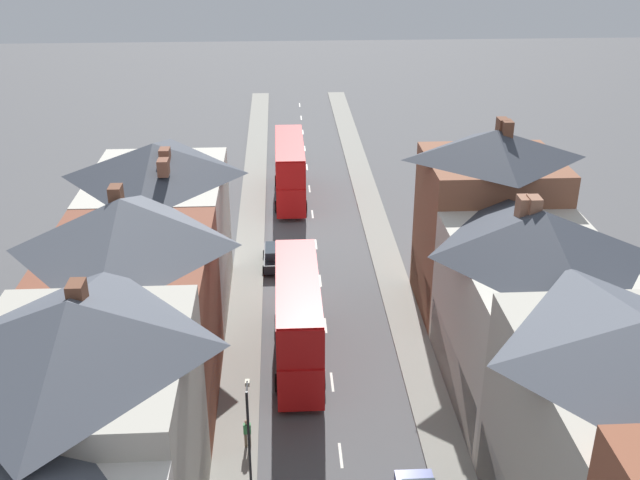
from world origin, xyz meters
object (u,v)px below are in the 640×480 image
(car_mid_black, at_px, (288,153))
(street_lamp, at_px, (249,432))
(double_decker_bus_mid_street, at_px, (298,317))
(car_parked_left_a, at_px, (276,256))
(double_decker_bus_lead, at_px, (290,169))
(pedestrian_mid_left, at_px, (247,432))

(car_mid_black, xyz_separation_m, street_lamp, (-2.45, -45.96, 2.43))
(double_decker_bus_mid_street, bearing_deg, street_lamp, -103.23)
(car_parked_left_a, distance_m, car_mid_black, 23.49)
(double_decker_bus_lead, bearing_deg, car_parked_left_a, -95.62)
(double_decker_bus_mid_street, relative_size, car_mid_black, 2.67)
(double_decker_bus_mid_street, distance_m, pedestrian_mid_left, 8.33)
(double_decker_bus_lead, relative_size, car_mid_black, 2.67)
(double_decker_bus_mid_street, bearing_deg, pedestrian_mid_left, -109.26)
(double_decker_bus_lead, distance_m, street_lamp, 35.71)
(pedestrian_mid_left, xyz_separation_m, street_lamp, (0.24, -2.70, 2.21))
(car_parked_left_a, xyz_separation_m, street_lamp, (-1.15, -22.50, 2.45))
(car_mid_black, height_order, street_lamp, street_lamp)
(double_decker_bus_mid_street, height_order, car_parked_left_a, double_decker_bus_mid_street)
(double_decker_bus_mid_street, distance_m, car_parked_left_a, 12.35)
(double_decker_bus_mid_street, xyz_separation_m, car_parked_left_a, (-1.29, 12.12, -2.02))
(car_mid_black, relative_size, street_lamp, 0.74)
(car_mid_black, xyz_separation_m, pedestrian_mid_left, (-2.69, -43.26, 0.23))
(pedestrian_mid_left, bearing_deg, street_lamp, -84.88)
(car_parked_left_a, bearing_deg, street_lamp, -92.93)
(double_decker_bus_lead, height_order, car_parked_left_a, double_decker_bus_lead)
(double_decker_bus_mid_street, relative_size, pedestrian_mid_left, 6.71)
(double_decker_bus_mid_street, distance_m, street_lamp, 10.68)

